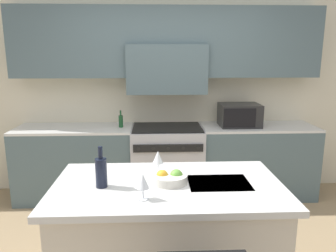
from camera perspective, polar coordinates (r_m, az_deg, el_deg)
back_cabinetry at (r=4.30m, az=-0.31°, el=9.37°), size 10.00×0.46×2.70m
back_counter at (r=4.28m, az=-0.16°, el=-6.23°), size 3.80×0.62×0.94m
range_stove at (r=4.26m, az=-0.15°, el=-6.32°), size 0.90×0.70×0.94m
microwave at (r=4.26m, az=12.33°, el=1.88°), size 0.50×0.39×0.28m
kitchen_island at (r=2.59m, az=-0.02°, el=-19.47°), size 1.64×0.93×0.93m
wine_bottle at (r=2.33m, az=-11.56°, el=-7.81°), size 0.08×0.08×0.29m
wine_glass_near at (r=2.10m, az=-4.40°, el=-9.68°), size 0.08×0.08×0.17m
wine_glass_far at (r=2.56m, az=-1.77°, el=-5.56°), size 0.08×0.08×0.17m
fruit_bowl at (r=2.39m, az=0.25°, el=-8.97°), size 0.27×0.27×0.10m
oil_bottle_on_counter at (r=4.14m, az=-8.22°, el=0.90°), size 0.05×0.05×0.21m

